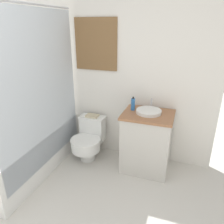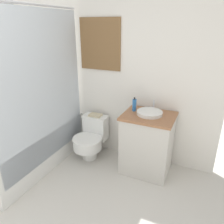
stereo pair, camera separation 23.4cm
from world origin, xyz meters
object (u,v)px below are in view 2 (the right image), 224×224
(sink, at_px, (150,113))
(soap_bottle, at_px, (134,105))
(toilet, at_px, (91,138))
(book_on_tank, at_px, (95,115))

(sink, bearing_deg, soap_bottle, 170.74)
(soap_bottle, bearing_deg, sink, -9.26)
(toilet, distance_m, soap_bottle, 0.83)
(toilet, bearing_deg, sink, 2.45)
(toilet, distance_m, sink, 0.95)
(toilet, bearing_deg, book_on_tank, 90.00)
(sink, xyz_separation_m, book_on_tank, (-0.81, 0.11, -0.21))
(toilet, height_order, book_on_tank, book_on_tank)
(sink, bearing_deg, book_on_tank, 172.41)
(sink, distance_m, book_on_tank, 0.84)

